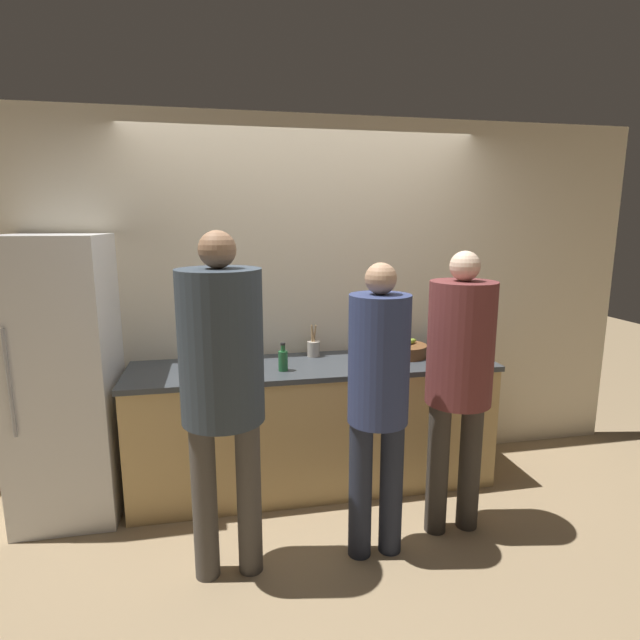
{
  "coord_description": "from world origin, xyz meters",
  "views": [
    {
      "loc": [
        -0.62,
        -2.91,
        1.86
      ],
      "look_at": [
        0.0,
        0.15,
        1.25
      ],
      "focal_mm": 28.0,
      "sensor_mm": 36.0,
      "label": 1
    }
  ],
  "objects_px": {
    "cup_black": "(448,353)",
    "fruit_bowl": "(404,350)",
    "refrigerator": "(65,378)",
    "person_left": "(222,371)",
    "bottle_green": "(283,360)",
    "utensil_crock": "(313,348)",
    "person_right": "(459,367)",
    "person_center": "(378,390)"
  },
  "relations": [
    {
      "from": "cup_black",
      "to": "fruit_bowl",
      "type": "bearing_deg",
      "value": 155.63
    },
    {
      "from": "refrigerator",
      "to": "person_left",
      "type": "distance_m",
      "value": 1.3
    },
    {
      "from": "bottle_green",
      "to": "cup_black",
      "type": "height_order",
      "value": "bottle_green"
    },
    {
      "from": "person_left",
      "to": "utensil_crock",
      "type": "xyz_separation_m",
      "value": [
        0.66,
        1.03,
        -0.17
      ]
    },
    {
      "from": "person_left",
      "to": "person_right",
      "type": "bearing_deg",
      "value": 5.61
    },
    {
      "from": "person_left",
      "to": "fruit_bowl",
      "type": "distance_m",
      "value": 1.6
    },
    {
      "from": "person_center",
      "to": "refrigerator",
      "type": "bearing_deg",
      "value": 155.32
    },
    {
      "from": "person_right",
      "to": "person_left",
      "type": "bearing_deg",
      "value": -174.39
    },
    {
      "from": "person_right",
      "to": "cup_black",
      "type": "relative_size",
      "value": 19.87
    },
    {
      "from": "person_right",
      "to": "bottle_green",
      "type": "distance_m",
      "value": 1.12
    },
    {
      "from": "person_left",
      "to": "bottle_green",
      "type": "xyz_separation_m",
      "value": [
        0.4,
        0.72,
        -0.16
      ]
    },
    {
      "from": "person_center",
      "to": "fruit_bowl",
      "type": "distance_m",
      "value": 1.02
    },
    {
      "from": "person_right",
      "to": "cup_black",
      "type": "distance_m",
      "value": 0.69
    },
    {
      "from": "fruit_bowl",
      "to": "cup_black",
      "type": "distance_m",
      "value": 0.31
    },
    {
      "from": "refrigerator",
      "to": "cup_black",
      "type": "bearing_deg",
      "value": -1.28
    },
    {
      "from": "person_center",
      "to": "cup_black",
      "type": "relative_size",
      "value": 19.32
    },
    {
      "from": "person_left",
      "to": "bottle_green",
      "type": "distance_m",
      "value": 0.84
    },
    {
      "from": "person_left",
      "to": "bottle_green",
      "type": "relative_size",
      "value": 9.62
    },
    {
      "from": "refrigerator",
      "to": "person_center",
      "type": "bearing_deg",
      "value": -24.68
    },
    {
      "from": "fruit_bowl",
      "to": "utensil_crock",
      "type": "relative_size",
      "value": 1.39
    },
    {
      "from": "person_right",
      "to": "utensil_crock",
      "type": "relative_size",
      "value": 7.26
    },
    {
      "from": "person_right",
      "to": "cup_black",
      "type": "xyz_separation_m",
      "value": [
        0.24,
        0.64,
        -0.1
      ]
    },
    {
      "from": "person_left",
      "to": "cup_black",
      "type": "bearing_deg",
      "value": 25.92
    },
    {
      "from": "person_right",
      "to": "refrigerator",
      "type": "bearing_deg",
      "value": 163.29
    },
    {
      "from": "person_left",
      "to": "person_center",
      "type": "bearing_deg",
      "value": 0.48
    },
    {
      "from": "person_left",
      "to": "fruit_bowl",
      "type": "xyz_separation_m",
      "value": [
        1.31,
        0.9,
        -0.19
      ]
    },
    {
      "from": "fruit_bowl",
      "to": "refrigerator",
      "type": "bearing_deg",
      "value": -178.25
    },
    {
      "from": "person_center",
      "to": "person_right",
      "type": "relative_size",
      "value": 0.97
    },
    {
      "from": "utensil_crock",
      "to": "bottle_green",
      "type": "bearing_deg",
      "value": -129.82
    },
    {
      "from": "person_left",
      "to": "person_center",
      "type": "height_order",
      "value": "person_left"
    },
    {
      "from": "refrigerator",
      "to": "bottle_green",
      "type": "distance_m",
      "value": 1.38
    },
    {
      "from": "refrigerator",
      "to": "bottle_green",
      "type": "bearing_deg",
      "value": -4.75
    },
    {
      "from": "refrigerator",
      "to": "bottle_green",
      "type": "relative_size",
      "value": 9.43
    },
    {
      "from": "utensil_crock",
      "to": "bottle_green",
      "type": "xyz_separation_m",
      "value": [
        -0.26,
        -0.32,
        0.01
      ]
    },
    {
      "from": "refrigerator",
      "to": "cup_black",
      "type": "distance_m",
      "value": 2.57
    },
    {
      "from": "cup_black",
      "to": "person_center",
      "type": "bearing_deg",
      "value": -135.23
    },
    {
      "from": "bottle_green",
      "to": "fruit_bowl",
      "type": "bearing_deg",
      "value": 11.35
    },
    {
      "from": "cup_black",
      "to": "bottle_green",
      "type": "bearing_deg",
      "value": -177.3
    },
    {
      "from": "cup_black",
      "to": "refrigerator",
      "type": "bearing_deg",
      "value": 178.72
    },
    {
      "from": "bottle_green",
      "to": "person_left",
      "type": "bearing_deg",
      "value": -118.89
    },
    {
      "from": "person_right",
      "to": "person_center",
      "type": "bearing_deg",
      "value": -166.68
    },
    {
      "from": "refrigerator",
      "to": "person_center",
      "type": "distance_m",
      "value": 1.98
    }
  ]
}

